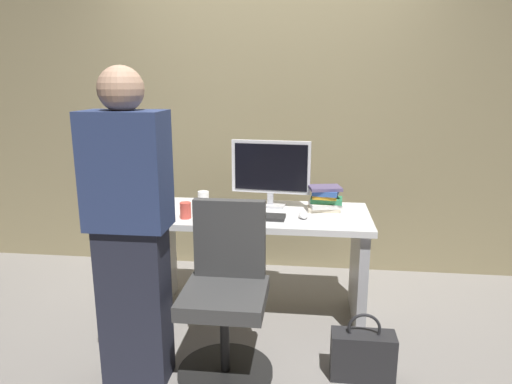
% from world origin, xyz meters
% --- Properties ---
extents(ground_plane, '(9.00, 9.00, 0.00)m').
position_xyz_m(ground_plane, '(0.00, 0.00, 0.00)').
color(ground_plane, gray).
extents(wall_back, '(6.40, 0.10, 3.00)m').
position_xyz_m(wall_back, '(0.00, 0.90, 1.50)').
color(wall_back, '#8C7F5B').
rests_on(wall_back, ground).
extents(desk, '(1.47, 0.66, 0.72)m').
position_xyz_m(desk, '(0.00, 0.00, 0.50)').
color(desk, white).
rests_on(desk, ground).
extents(office_chair, '(0.52, 0.52, 0.94)m').
position_xyz_m(office_chair, '(-0.09, -0.66, 0.43)').
color(office_chair, black).
rests_on(office_chair, ground).
extents(person_at_desk, '(0.40, 0.24, 1.64)m').
position_xyz_m(person_at_desk, '(-0.55, -0.78, 0.84)').
color(person_at_desk, '#262838').
rests_on(person_at_desk, ground).
extents(monitor, '(0.54, 0.16, 0.46)m').
position_xyz_m(monitor, '(0.08, 0.16, 0.98)').
color(monitor, silver).
rests_on(monitor, desk).
extents(keyboard, '(0.44, 0.15, 0.02)m').
position_xyz_m(keyboard, '(-0.02, -0.13, 0.73)').
color(keyboard, '#262626').
rests_on(keyboard, desk).
extents(mouse, '(0.06, 0.10, 0.03)m').
position_xyz_m(mouse, '(0.31, -0.10, 0.74)').
color(mouse, white).
rests_on(mouse, desk).
extents(cup_near_keyboard, '(0.07, 0.07, 0.10)m').
position_xyz_m(cup_near_keyboard, '(-0.43, -0.18, 0.77)').
color(cup_near_keyboard, '#D84C3F').
rests_on(cup_near_keyboard, desk).
extents(cup_by_monitor, '(0.08, 0.08, 0.09)m').
position_xyz_m(cup_by_monitor, '(-0.40, 0.19, 0.76)').
color(cup_by_monitor, white).
rests_on(cup_by_monitor, desk).
extents(book_stack, '(0.24, 0.19, 0.17)m').
position_xyz_m(book_stack, '(0.45, 0.09, 0.81)').
color(book_stack, beige).
rests_on(book_stack, desk).
extents(handbag, '(0.34, 0.14, 0.38)m').
position_xyz_m(handbag, '(0.65, -0.65, 0.14)').
color(handbag, '#262628').
rests_on(handbag, ground).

